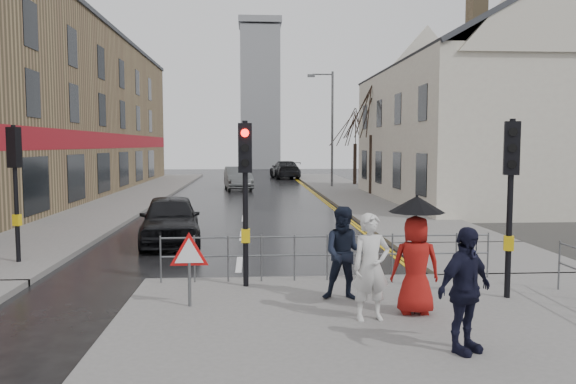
{
  "coord_description": "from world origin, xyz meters",
  "views": [
    {
      "loc": [
        0.33,
        -11.24,
        3.05
      ],
      "look_at": [
        1.38,
        4.82,
        1.7
      ],
      "focal_mm": 35.0,
      "sensor_mm": 36.0,
      "label": 1
    }
  ],
  "objects": [
    {
      "name": "traffic_signal_near_left",
      "position": [
        0.2,
        0.2,
        2.46
      ],
      "size": [
        0.28,
        0.27,
        3.4
      ],
      "color": "black",
      "rests_on": "near_pavement"
    },
    {
      "name": "warning_sign",
      "position": [
        -0.8,
        -1.21,
        1.04
      ],
      "size": [
        0.8,
        0.07,
        1.35
      ],
      "color": "#595B5E",
      "rests_on": "near_pavement"
    },
    {
      "name": "pedestrian_d",
      "position": [
        3.29,
        -3.72,
        1.03
      ],
      "size": [
        1.12,
        0.91,
        1.78
      ],
      "primitive_type": "imported",
      "rotation": [
        0.0,
        0.0,
        0.54
      ],
      "color": "black",
      "rests_on": "near_pavement"
    },
    {
      "name": "building_right_cream",
      "position": [
        12.0,
        18.0,
        4.78
      ],
      "size": [
        9.0,
        16.4,
        10.1
      ],
      "color": "beige",
      "rests_on": "ground"
    },
    {
      "name": "right_pavement",
      "position": [
        6.5,
        25.0,
        0.07
      ],
      "size": [
        4.0,
        40.0,
        0.14
      ],
      "primitive_type": "cube",
      "color": "#605E5B",
      "rests_on": "ground"
    },
    {
      "name": "pedestrian_b",
      "position": [
        2.08,
        -0.95,
        1.02
      ],
      "size": [
        0.94,
        0.78,
        1.76
      ],
      "primitive_type": "imported",
      "rotation": [
        0.0,
        0.0,
        -0.14
      ],
      "color": "black",
      "rests_on": "near_pavement"
    },
    {
      "name": "car_mid",
      "position": [
        -0.6,
        27.24,
        0.78
      ],
      "size": [
        2.19,
        4.89,
        1.56
      ],
      "primitive_type": "imported",
      "rotation": [
        0.0,
        0.0,
        0.12
      ],
      "color": "#4A4E4F",
      "rests_on": "ground"
    },
    {
      "name": "guard_railing_front",
      "position": [
        1.95,
        0.6,
        0.86
      ],
      "size": [
        7.14,
        0.04,
        1.0
      ],
      "color": "#595B5E",
      "rests_on": "near_pavement"
    },
    {
      "name": "building_left_terrace",
      "position": [
        -12.0,
        22.0,
        5.0
      ],
      "size": [
        8.0,
        42.0,
        10.0
      ],
      "primitive_type": "cube",
      "color": "olive",
      "rests_on": "ground"
    },
    {
      "name": "church_tower",
      "position": [
        1.5,
        62.0,
        9.0
      ],
      "size": [
        5.0,
        5.0,
        18.0
      ],
      "primitive_type": "cube",
      "color": "gray",
      "rests_on": "ground"
    },
    {
      "name": "near_pavement",
      "position": [
        3.0,
        -3.5,
        0.07
      ],
      "size": [
        10.0,
        9.0,
        0.14
      ],
      "primitive_type": "cube",
      "color": "#605E5B",
      "rests_on": "ground"
    },
    {
      "name": "traffic_signal_near_right",
      "position": [
        5.2,
        -1.0,
        2.46
      ],
      "size": [
        0.34,
        0.33,
        3.4
      ],
      "color": "black",
      "rests_on": "near_pavement"
    },
    {
      "name": "left_pavement",
      "position": [
        -6.5,
        23.0,
        0.07
      ],
      "size": [
        4.0,
        44.0,
        0.14
      ],
      "primitive_type": "cube",
      "color": "#605E5B",
      "rests_on": "ground"
    },
    {
      "name": "pedestrian_a",
      "position": [
        2.3,
        -2.2,
        1.03
      ],
      "size": [
        0.71,
        0.53,
        1.79
      ],
      "primitive_type": "imported",
      "rotation": [
        0.0,
        0.0,
        0.17
      ],
      "color": "silver",
      "rests_on": "near_pavement"
    },
    {
      "name": "ground",
      "position": [
        0.0,
        0.0,
        0.0
      ],
      "size": [
        120.0,
        120.0,
        0.0
      ],
      "primitive_type": "plane",
      "color": "black",
      "rests_on": "ground"
    },
    {
      "name": "street_lamp",
      "position": [
        5.82,
        28.0,
        4.71
      ],
      "size": [
        1.83,
        0.25,
        8.0
      ],
      "color": "#595B5E",
      "rests_on": "right_pavement"
    },
    {
      "name": "car_parked",
      "position": [
        -2.2,
        6.25,
        0.75
      ],
      "size": [
        2.29,
        4.59,
        1.5
      ],
      "primitive_type": "imported",
      "rotation": [
        0.0,
        0.0,
        0.12
      ],
      "color": "black",
      "rests_on": "ground"
    },
    {
      "name": "car_far",
      "position": [
        3.38,
        39.78,
        0.8
      ],
      "size": [
        2.78,
        5.74,
        1.61
      ],
      "primitive_type": "imported",
      "rotation": [
        0.0,
        0.0,
        3.24
      ],
      "color": "black",
      "rests_on": "ground"
    },
    {
      "name": "tree_near",
      "position": [
        7.5,
        22.0,
        5.14
      ],
      "size": [
        2.4,
        2.4,
        6.58
      ],
      "color": "#2E221A",
      "rests_on": "right_pavement"
    },
    {
      "name": "pedestrian_with_umbrella",
      "position": [
        3.14,
        -1.9,
        1.26
      ],
      "size": [
        0.96,
        0.96,
        2.05
      ],
      "color": "maroon",
      "rests_on": "near_pavement"
    },
    {
      "name": "pavement_bridge_right",
      "position": [
        6.5,
        3.0,
        0.07
      ],
      "size": [
        4.0,
        4.2,
        0.14
      ],
      "primitive_type": "cube",
      "color": "#605E5B",
      "rests_on": "ground"
    },
    {
      "name": "tree_far",
      "position": [
        8.0,
        30.0,
        4.42
      ],
      "size": [
        2.4,
        2.4,
        5.64
      ],
      "color": "#2E221A",
      "rests_on": "right_pavement"
    },
    {
      "name": "traffic_signal_far_left",
      "position": [
        -5.5,
        3.0,
        2.46
      ],
      "size": [
        0.34,
        0.33,
        3.4
      ],
      "color": "black",
      "rests_on": "left_pavement"
    }
  ]
}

